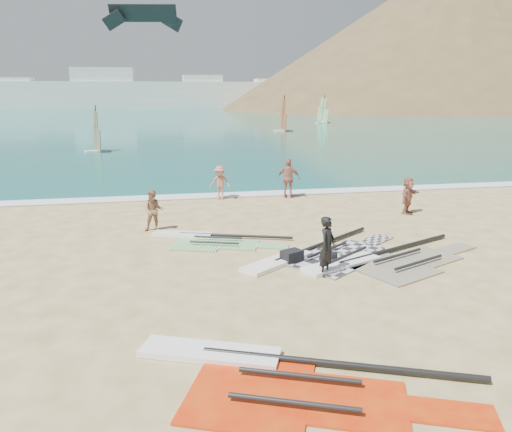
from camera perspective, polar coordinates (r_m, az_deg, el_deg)
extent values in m
plane|color=#D5BF7C|center=(13.60, 9.50, -7.83)|extent=(300.00, 300.00, 0.00)
cube|color=#0B534E|center=(143.94, -9.45, 11.83)|extent=(300.00, 240.00, 0.06)
cube|color=white|center=(25.02, -0.32, 2.45)|extent=(300.00, 1.20, 0.04)
cube|color=white|center=(162.52, -16.98, 13.08)|extent=(160.00, 8.00, 8.00)
cube|color=white|center=(166.76, -25.76, 12.50)|extent=(10.00, 7.00, 9.00)
cube|color=white|center=(162.52, -17.03, 13.78)|extent=(18.00, 7.00, 12.00)
cube|color=white|center=(162.44, -6.11, 13.94)|extent=(12.00, 7.00, 10.00)
cube|color=white|center=(166.55, 2.75, 13.83)|extent=(16.00, 7.00, 9.00)
cube|color=white|center=(172.40, 9.42, 14.00)|extent=(10.00, 7.00, 11.00)
cone|color=brown|center=(167.78, 21.64, 11.34)|extent=(143.00, 143.00, 45.00)
cube|color=#252528|center=(15.22, 7.69, -5.27)|extent=(2.86, 2.90, 0.04)
cube|color=#252528|center=(16.61, 11.15, -3.76)|extent=(2.06, 2.04, 0.04)
cube|color=#252528|center=(17.78, 13.55, -2.70)|extent=(1.43, 1.29, 0.04)
cylinder|color=black|center=(16.83, 7.75, -3.10)|extent=(4.09, 3.05, 0.12)
cylinder|color=black|center=(15.97, 8.17, -3.83)|extent=(1.71, 1.29, 0.09)
cylinder|color=black|center=(15.58, 10.47, -4.38)|extent=(1.71, 1.29, 0.09)
cube|color=white|center=(15.03, 2.48, -5.24)|extent=(2.52, 2.11, 0.12)
cube|color=green|center=(17.07, -6.58, -3.09)|extent=(2.06, 2.17, 0.04)
cube|color=green|center=(16.79, -1.94, -3.30)|extent=(1.53, 1.47, 0.04)
cube|color=green|center=(16.64, 1.94, -3.46)|extent=(1.16, 0.84, 0.04)
cylinder|color=black|center=(17.55, -2.35, -2.26)|extent=(3.84, 1.39, 0.10)
cylinder|color=black|center=(17.18, -4.36, -2.44)|extent=(1.60, 0.60, 0.07)
cylinder|color=black|center=(16.61, -4.80, -3.03)|extent=(1.60, 0.60, 0.07)
cube|color=white|center=(17.99, -8.40, -2.12)|extent=(2.17, 1.22, 0.12)
cube|color=orange|center=(15.12, 15.13, -5.78)|extent=(2.72, 2.83, 0.04)
cube|color=orange|center=(16.46, 19.10, -4.45)|extent=(2.00, 1.94, 0.04)
cube|color=orange|center=(17.61, 21.86, -3.50)|extent=(1.48, 1.15, 0.04)
cylinder|color=black|center=(16.75, 15.71, -3.59)|extent=(4.69, 2.19, 0.12)
cylinder|color=black|center=(15.88, 15.90, -4.34)|extent=(1.95, 0.94, 0.09)
cylinder|color=black|center=(15.44, 18.12, -5.04)|extent=(1.95, 0.94, 0.09)
cube|color=white|center=(15.03, 9.78, -5.44)|extent=(2.71, 1.74, 0.12)
cube|color=red|center=(9.09, -0.64, -19.31)|extent=(2.76, 2.89, 0.04)
cube|color=red|center=(8.96, 11.62, -20.20)|extent=(2.04, 1.98, 0.04)
cube|color=red|center=(9.12, 21.59, -20.29)|extent=(1.53, 1.15, 0.04)
cylinder|color=black|center=(9.78, 9.55, -16.36)|extent=(4.90, 2.11, 0.13)
cylinder|color=black|center=(9.24, 4.98, -17.72)|extent=(2.04, 0.91, 0.09)
cylinder|color=black|center=(8.58, 4.35, -20.49)|extent=(2.04, 0.91, 0.09)
cube|color=white|center=(10.14, -5.30, -15.30)|extent=(2.81, 1.72, 0.12)
cube|color=black|center=(15.11, 4.11, -4.64)|extent=(0.73, 0.65, 0.38)
cube|color=black|center=(15.31, 8.36, -4.72)|extent=(0.56, 0.50, 0.28)
imported|color=black|center=(13.98, 8.15, -3.47)|extent=(0.72, 0.73, 1.70)
imported|color=#9E7250|center=(18.68, -11.61, 0.61)|extent=(0.78, 0.62, 1.55)
imported|color=#B06659|center=(23.83, -4.13, 3.82)|extent=(1.20, 0.95, 1.63)
imported|color=#AD695A|center=(24.16, 3.76, 4.32)|extent=(1.22, 0.91, 1.92)
imported|color=#A46152|center=(21.91, 16.98, 2.25)|extent=(1.40, 1.28, 1.56)
cube|color=white|center=(45.14, -17.63, 7.10)|extent=(2.25, 1.33, 0.13)
cube|color=#FB6305|center=(45.04, -17.73, 8.43)|extent=(0.96, 2.52, 2.36)
cube|color=#FB6305|center=(44.93, -17.89, 10.49)|extent=(0.56, 1.43, 1.64)
cylinder|color=black|center=(44.97, -17.82, 9.58)|extent=(0.34, 0.73, 3.75)
cube|color=white|center=(66.00, 3.15, 9.73)|extent=(2.58, 0.78, 0.15)
cube|color=red|center=(65.92, 3.16, 10.81)|extent=(0.10, 3.15, 2.80)
cube|color=red|center=(65.84, 3.19, 12.49)|extent=(0.08, 1.78, 1.95)
cylinder|color=black|center=(65.87, 3.18, 11.74)|extent=(0.12, 0.89, 4.45)
cube|color=white|center=(84.17, 7.63, 10.55)|extent=(2.61, 1.56, 0.15)
cube|color=#6DAB22|center=(84.11, 7.65, 11.38)|extent=(1.13, 2.91, 2.74)
cube|color=#6DAB22|center=(84.05, 7.70, 12.66)|extent=(0.66, 1.65, 1.91)
cylinder|color=black|center=(84.07, 7.68, 12.09)|extent=(0.40, 0.85, 4.35)
cube|color=black|center=(52.13, -12.80, 21.69)|extent=(6.40, 1.94, 1.54)
cube|color=black|center=(52.63, -15.86, 20.67)|extent=(2.22, 0.85, 1.96)
cube|color=black|center=(51.58, -9.58, 21.13)|extent=(2.07, 1.04, 1.96)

